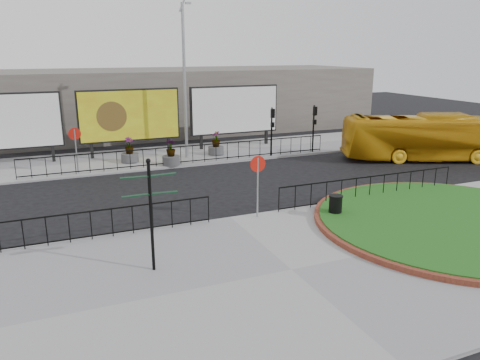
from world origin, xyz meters
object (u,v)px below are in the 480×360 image
bus (427,137)px  planter_a (130,154)px  litter_bin (335,206)px  billboard_mid (130,116)px  planter_c (216,146)px  lamp_post (185,79)px  fingerpost_sign (150,204)px  planter_b (171,156)px

bus → planter_a: bearing=94.4°
litter_bin → bus: size_ratio=0.09×
billboard_mid → litter_bin: size_ratio=6.85×
billboard_mid → planter_c: 5.64m
lamp_post → bus: size_ratio=0.92×
billboard_mid → planter_a: bearing=-103.5°
fingerpost_sign → planter_b: 13.46m
lamp_post → planter_b: lamp_post is taller
planter_a → planter_c: bearing=0.0°
planter_a → lamp_post: bearing=0.0°
billboard_mid → litter_bin: bearing=-70.1°
billboard_mid → lamp_post: 4.23m
planter_c → planter_b: bearing=-154.3°
bus → planter_a: size_ratio=6.77×
fingerpost_sign → planter_b: size_ratio=2.32×
lamp_post → litter_bin: 13.54m
lamp_post → fingerpost_sign: (-5.33, -14.39, -2.63)m
litter_bin → bus: bearing=31.3°
billboard_mid → planter_c: bearing=-21.9°
lamp_post → planter_a: bearing=-180.0°
billboard_mid → lamp_post: bearing=-33.3°
billboard_mid → planter_c: size_ratio=4.14×
planter_a → planter_c: planter_c is taller
bus → planter_a: 17.87m
planter_c → litter_bin: bearing=-88.3°
planter_b → billboard_mid: bearing=114.0°
fingerpost_sign → planter_c: size_ratio=2.29×
planter_a → planter_c: (5.39, 0.00, 0.02)m
billboard_mid → planter_a: size_ratio=4.18×
planter_c → bus: bearing=-27.3°
planter_c → fingerpost_sign: bearing=-116.7°
litter_bin → planter_a: size_ratio=0.61×
billboard_mid → fingerpost_sign: billboard_mid is taller
planter_b → planter_a: bearing=142.2°
billboard_mid → planter_a: billboard_mid is taller
bus → planter_a: bus is taller
litter_bin → planter_c: (-0.38, 12.64, 0.08)m
litter_bin → planter_a: planter_a is taller
fingerpost_sign → litter_bin: fingerpost_sign is taller
billboard_mid → fingerpost_sign: 16.53m
lamp_post → billboard_mid: bearing=146.7°
planter_c → planter_a: bearing=180.0°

